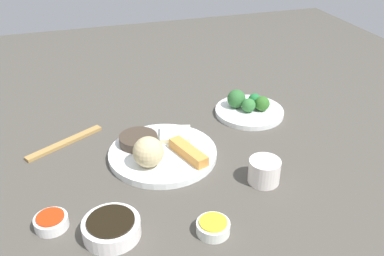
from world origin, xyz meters
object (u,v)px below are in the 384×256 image
Objects in this scene: sauce_ramekin_hot_mustard at (213,228)px; chopsticks_pair at (65,143)px; soy_sauce_bowl at (112,228)px; main_plate at (163,153)px; teacup at (264,171)px; broccoli_plate at (249,112)px; sauce_ramekin_sweet_and_sour at (51,222)px.

chopsticks_pair is (0.25, -0.40, -0.01)m from sauce_ramekin_hot_mustard.
soy_sauce_bowl is at bearing 100.85° from chopsticks_pair.
soy_sauce_bowl is (0.15, 0.23, 0.01)m from main_plate.
teacup is (-0.34, -0.06, 0.01)m from soy_sauce_bowl.
broccoli_plate is 3.02× the size of sauce_ramekin_sweet_and_sour.
sauce_ramekin_sweet_and_sour is at bearing 0.94° from teacup.
chopsticks_pair is (0.41, -0.29, -0.02)m from teacup.
sauce_ramekin_sweet_and_sour is at bearing 82.44° from chopsticks_pair.
broccoli_plate is at bearing -140.83° from soy_sauce_bowl.
soy_sauce_bowl is 0.34m from teacup.
main_plate is 2.39× the size of soy_sauce_bowl.
broccoli_plate is 0.48m from sauce_ramekin_hot_mustard.
sauce_ramekin_hot_mustard is (-0.18, 0.05, -0.00)m from soy_sauce_bowl.
teacup is 0.50m from chopsticks_pair.
broccoli_plate is 1.79× the size of soy_sauce_bowl.
teacup is (0.10, 0.29, 0.02)m from broccoli_plate.
main_plate is 0.31m from sauce_ramekin_sweet_and_sour.
teacup is 0.33× the size of chopsticks_pair.
sauce_ramekin_sweet_and_sour is at bearing -20.17° from sauce_ramekin_hot_mustard.
teacup reaches higher than chopsticks_pair.
soy_sauce_bowl reaches higher than chopsticks_pair.
broccoli_plate is 0.62m from sauce_ramekin_sweet_and_sour.
chopsticks_pair is (-0.04, -0.29, -0.01)m from sauce_ramekin_sweet_and_sour.
teacup is (-0.18, 0.16, 0.02)m from main_plate.
soy_sauce_bowl reaches higher than main_plate.
main_plate is 4.04× the size of sauce_ramekin_hot_mustard.
main_plate is 0.25m from teacup.
soy_sauce_bowl is 0.36m from chopsticks_pair.
broccoli_plate is 3.02× the size of sauce_ramekin_hot_mustard.
teacup is at bearing -169.45° from soy_sauce_bowl.
broccoli_plate is at bearing -179.25° from chopsticks_pair.
soy_sauce_bowl is 0.19m from sauce_ramekin_hot_mustard.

